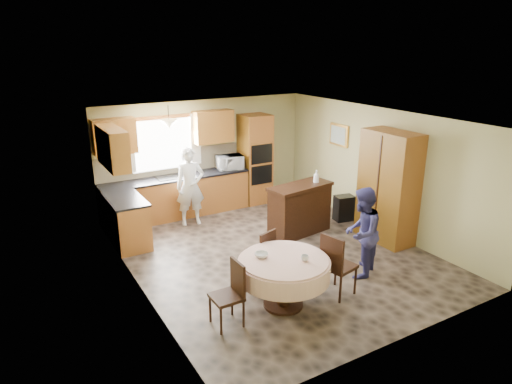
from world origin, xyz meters
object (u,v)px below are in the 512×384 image
object	(u,v)px
chair_back	(263,253)
dining_table	(284,269)
person_dining	(362,233)
cupboard	(388,187)
chair_right	(336,262)
oven_tower	(255,159)
person_sink	(190,186)
sideboard	(300,211)
chair_left	(231,290)

from	to	relation	value
chair_back	dining_table	bearing A→B (deg)	63.19
dining_table	person_dining	bearing A→B (deg)	5.43
cupboard	person_dining	size ratio (longest dim) A/B	1.42
cupboard	person_dining	distance (m)	1.68
chair_back	chair_right	xyz separation A→B (m)	(0.71, -0.95, 0.07)
oven_tower	person_sink	bearing A→B (deg)	-163.75
oven_tower	cupboard	world-z (taller)	cupboard
person_sink	person_dining	bearing A→B (deg)	-55.68
sideboard	chair_right	xyz separation A→B (m)	(-0.94, -2.25, 0.08)
sideboard	chair_right	world-z (taller)	chair_right
cupboard	person_sink	bearing A→B (deg)	137.88
person_dining	chair_right	bearing A→B (deg)	-11.53
dining_table	person_dining	distance (m)	1.64
chair_back	chair_right	size ratio (longest dim) A/B	0.88
chair_back	chair_left	bearing A→B (deg)	20.81
chair_back	person_sink	distance (m)	2.91
sideboard	person_dining	size ratio (longest dim) A/B	0.89
dining_table	person_sink	xyz separation A→B (m)	(0.08, 3.68, 0.24)
chair_back	person_dining	xyz separation A→B (m)	(1.50, -0.63, 0.27)
sideboard	chair_back	world-z (taller)	sideboard
chair_right	oven_tower	bearing A→B (deg)	-27.54
chair_left	chair_right	world-z (taller)	chair_right
person_dining	chair_left	bearing A→B (deg)	-29.58
dining_table	chair_left	size ratio (longest dim) A/B	1.46
cupboard	chair_back	bearing A→B (deg)	-175.86
cupboard	person_dining	bearing A→B (deg)	-149.36
chair_right	sideboard	bearing A→B (deg)	-35.67
chair_back	person_dining	distance (m)	1.65
oven_tower	chair_back	xyz separation A→B (m)	(-1.85, -3.45, -0.57)
chair_left	chair_back	bearing A→B (deg)	128.74
oven_tower	dining_table	size ratio (longest dim) A/B	1.58
person_sink	oven_tower	bearing A→B (deg)	26.87
sideboard	person_dining	world-z (taller)	person_dining
oven_tower	person_sink	world-z (taller)	oven_tower
dining_table	chair_back	xyz separation A→B (m)	(0.12, 0.78, -0.10)
chair_left	sideboard	bearing A→B (deg)	128.42
oven_tower	chair_back	size ratio (longest dim) A/B	2.37
cupboard	oven_tower	bearing A→B (deg)	108.30
chair_back	person_dining	world-z (taller)	person_dining
chair_left	chair_right	xyz separation A→B (m)	(1.69, -0.16, 0.06)
cupboard	chair_right	xyz separation A→B (m)	(-2.21, -1.16, -0.52)
chair_left	person_dining	bearing A→B (deg)	93.61
cupboard	person_dining	xyz separation A→B (m)	(-1.42, -0.84, -0.32)
sideboard	oven_tower	bearing A→B (deg)	76.15
chair_right	person_sink	size ratio (longest dim) A/B	0.61
cupboard	dining_table	world-z (taller)	cupboard
chair_left	chair_back	distance (m)	1.26
chair_right	person_sink	bearing A→B (deg)	-1.86
person_sink	person_dining	size ratio (longest dim) A/B	1.09
sideboard	chair_left	size ratio (longest dim) A/B	1.46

